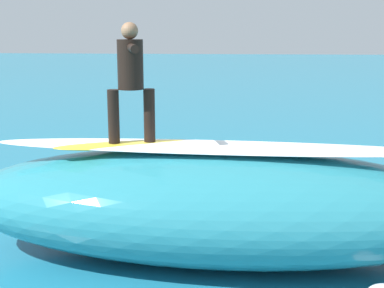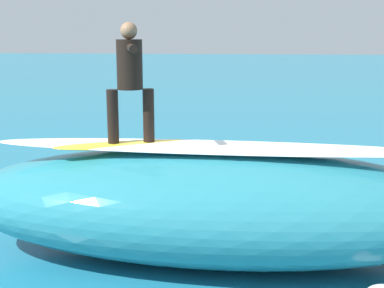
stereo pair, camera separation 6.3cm
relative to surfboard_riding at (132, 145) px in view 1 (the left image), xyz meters
The scene contains 9 objects.
ground_plane 2.89m from the surfboard_riding, 109.25° to the right, with size 120.00×120.00×0.00m, color teal.
wave_crest 1.47m from the surfboard_riding, behind, with size 7.62×2.63×1.64m, color teal.
wave_foam_lip 1.19m from the surfboard_riding, behind, with size 6.48×0.92×0.08m, color white.
surfboard_riding is the anchor object (origin of this frame).
surfer_riding 1.03m from the surfboard_riding, 97.13° to the right, with size 0.66×1.58×1.70m.
surfboard_paddling 4.25m from the surfboard_riding, 111.31° to the right, with size 2.23×0.58×0.08m, color #EAE5C6.
surfer_paddling 4.22m from the surfboard_riding, 113.02° to the right, with size 1.60×0.50×0.29m.
foam_patch_mid 4.56m from the surfboard_riding, 51.41° to the right, with size 0.59×0.56×0.09m, color white.
foam_patch_far 4.64m from the surfboard_riding, 99.09° to the right, with size 0.87×0.80×0.11m, color white.
Camera 1 is at (-0.75, 9.81, 3.36)m, focal length 50.84 mm.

